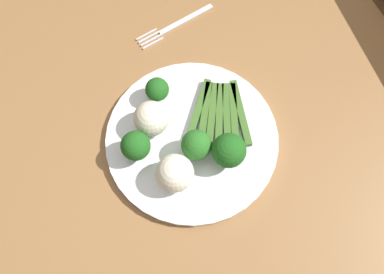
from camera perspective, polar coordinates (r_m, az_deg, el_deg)
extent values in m
cube|color=gray|center=(1.46, -1.62, -9.57)|extent=(6.00, 6.00, 0.02)
cube|color=olive|center=(0.76, -3.08, 1.44)|extent=(1.30, 0.95, 0.04)
cylinder|color=brown|center=(1.34, 23.22, -7.20)|extent=(0.04, 0.04, 0.45)
cylinder|color=brown|center=(1.40, 17.19, 5.45)|extent=(0.04, 0.04, 0.45)
cylinder|color=white|center=(0.72, 0.00, -0.36)|extent=(0.30, 0.30, 0.01)
cube|color=#3D6626|center=(0.72, 0.85, 3.61)|extent=(0.10, 0.09, 0.01)
cube|color=#3D6626|center=(0.72, 1.75, 3.08)|extent=(0.11, 0.08, 0.01)
cube|color=#3D6626|center=(0.72, 2.74, 2.93)|extent=(0.11, 0.07, 0.01)
cube|color=#3D6626|center=(0.72, 3.74, 2.82)|extent=(0.11, 0.07, 0.01)
cube|color=#3D6626|center=(0.72, 4.74, 2.83)|extent=(0.12, 0.06, 0.01)
cube|color=#3D6626|center=(0.72, 5.73, 2.86)|extent=(0.12, 0.06, 0.01)
cube|color=#3D6626|center=(0.73, 6.65, 3.31)|extent=(0.12, 0.04, 0.01)
cylinder|color=#4C7F2B|center=(0.70, -7.45, -1.93)|extent=(0.02, 0.02, 0.02)
sphere|color=#1E5B1C|center=(0.67, -7.73, -1.19)|extent=(0.05, 0.05, 0.05)
cylinder|color=#4C7F2B|center=(0.69, 4.86, -2.68)|extent=(0.02, 0.02, 0.02)
sphere|color=#1E5B1C|center=(0.66, 5.07, -1.84)|extent=(0.06, 0.06, 0.06)
cylinder|color=#4C7F2B|center=(0.74, -4.73, 5.67)|extent=(0.01, 0.01, 0.01)
sphere|color=#1E5B1C|center=(0.72, -4.87, 6.48)|extent=(0.04, 0.04, 0.04)
cylinder|color=#568E33|center=(0.69, 0.58, -1.84)|extent=(0.02, 0.02, 0.02)
sphere|color=#286B23|center=(0.67, 0.60, -1.07)|extent=(0.05, 0.05, 0.05)
sphere|color=silver|center=(0.69, -5.48, 2.29)|extent=(0.06, 0.06, 0.06)
sphere|color=white|center=(0.66, -2.36, -4.95)|extent=(0.06, 0.06, 0.06)
cube|color=silver|center=(0.84, -0.81, 15.77)|extent=(0.03, 0.12, 0.00)
cube|color=silver|center=(0.83, -6.22, 13.76)|extent=(0.01, 0.04, 0.00)
cube|color=silver|center=(0.82, -5.93, 13.38)|extent=(0.01, 0.04, 0.00)
cube|color=silver|center=(0.82, -5.64, 13.00)|extent=(0.01, 0.04, 0.00)
cube|color=silver|center=(0.82, -5.35, 12.62)|extent=(0.01, 0.04, 0.00)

